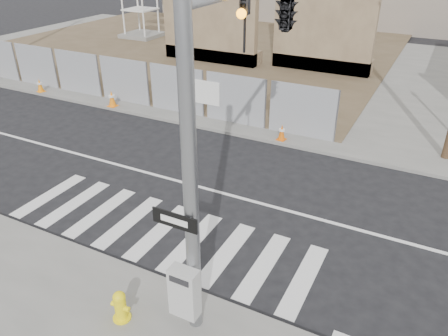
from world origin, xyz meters
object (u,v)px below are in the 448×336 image
at_px(fire_hydrant, 120,306).
at_px(traffic_cone_d, 282,132).
at_px(traffic_cone_b, 40,85).
at_px(traffic_cone_c, 112,99).
at_px(signal_pole, 259,59).

distance_m(fire_hydrant, traffic_cone_d, 9.68).
xyz_separation_m(traffic_cone_b, traffic_cone_c, (4.51, 0.00, 0.04)).
xyz_separation_m(fire_hydrant, traffic_cone_b, (-12.79, 9.62, -0.03)).
distance_m(traffic_cone_b, traffic_cone_c, 4.51).
relative_size(signal_pole, traffic_cone_b, 10.73).
bearing_deg(fire_hydrant, traffic_cone_b, 134.77).
xyz_separation_m(signal_pole, fire_hydrant, (-1.38, -3.35, -4.32)).
distance_m(signal_pole, fire_hydrant, 5.64).
bearing_deg(fire_hydrant, traffic_cone_d, 83.02).
bearing_deg(traffic_cone_b, traffic_cone_c, 0.00).
height_order(traffic_cone_c, traffic_cone_d, traffic_cone_c).
xyz_separation_m(signal_pole, traffic_cone_d, (-1.60, 6.33, -4.36)).
distance_m(signal_pole, traffic_cone_d, 7.85).
bearing_deg(traffic_cone_b, traffic_cone_d, 0.28).
bearing_deg(fire_hydrant, traffic_cone_c, 122.46).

